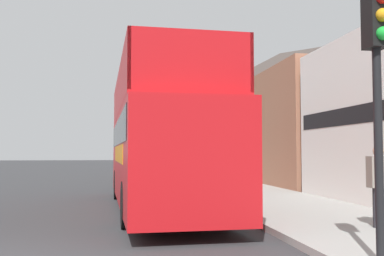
# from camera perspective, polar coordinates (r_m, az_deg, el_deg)

# --- Properties ---
(ground_plane) EXTENTS (144.00, 144.00, 0.00)m
(ground_plane) POSITION_cam_1_polar(r_m,az_deg,el_deg) (28.07, -13.67, -6.45)
(ground_plane) COLOR #333335
(sidewalk) EXTENTS (3.88, 108.00, 0.14)m
(sidewalk) POSITION_cam_1_polar(r_m,az_deg,el_deg) (25.49, 2.16, -6.73)
(sidewalk) COLOR #999993
(sidewalk) RESTS_ON ground_plane
(brick_terrace_rear) EXTENTS (6.00, 19.46, 7.91)m
(brick_terrace_rear) POSITION_cam_1_polar(r_m,az_deg,el_deg) (28.55, 11.22, 1.52)
(brick_terrace_rear) COLOR #9E664C
(brick_terrace_rear) RESTS_ON ground_plane
(tour_bus) EXTENTS (2.83, 10.69, 4.02)m
(tour_bus) POSITION_cam_1_polar(r_m,az_deg,el_deg) (13.38, -4.17, -2.63)
(tour_bus) COLOR red
(tour_bus) RESTS_ON ground_plane
(parked_car_ahead_of_bus) EXTENTS (1.91, 4.26, 1.57)m
(parked_car_ahead_of_bus) POSITION_cam_1_polar(r_m,az_deg,el_deg) (20.84, -3.83, -5.72)
(parked_car_ahead_of_bus) COLOR black
(parked_car_ahead_of_bus) RESTS_ON ground_plane
(pedestrian_nearest) EXTENTS (0.44, 0.24, 1.68)m
(pedestrian_nearest) POSITION_cam_1_polar(r_m,az_deg,el_deg) (10.05, 22.65, -5.87)
(pedestrian_nearest) COLOR #232328
(pedestrian_nearest) RESTS_ON sidewalk
(traffic_signal) EXTENTS (0.28, 0.42, 3.84)m
(traffic_signal) POSITION_cam_1_polar(r_m,az_deg,el_deg) (6.83, 22.50, 7.90)
(traffic_signal) COLOR black
(traffic_signal) RESTS_ON sidewalk
(lamp_post_nearest) EXTENTS (0.35, 0.35, 4.70)m
(lamp_post_nearest) POSITION_cam_1_polar(r_m,az_deg,el_deg) (13.32, 5.78, 4.27)
(lamp_post_nearest) COLOR black
(lamp_post_nearest) RESTS_ON sidewalk
(lamp_post_second) EXTENTS (0.35, 0.35, 5.15)m
(lamp_post_second) POSITION_cam_1_polar(r_m,az_deg,el_deg) (21.40, 0.38, 2.18)
(lamp_post_second) COLOR black
(lamp_post_second) RESTS_ON sidewalk
(lamp_post_third) EXTENTS (0.35, 0.35, 4.59)m
(lamp_post_third) POSITION_cam_1_polar(r_m,az_deg,el_deg) (29.53, -2.31, 0.06)
(lamp_post_third) COLOR black
(lamp_post_third) RESTS_ON sidewalk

